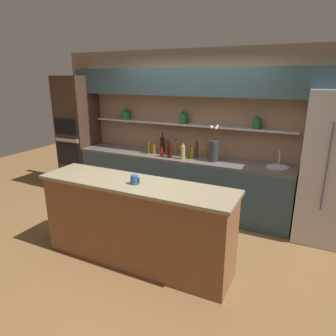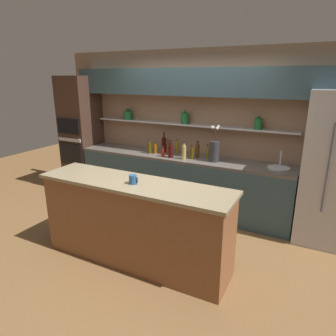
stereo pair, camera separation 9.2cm
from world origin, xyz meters
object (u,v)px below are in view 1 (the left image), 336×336
(oven_tower, at_px, (79,135))
(bottle_spirit_7, at_px, (167,149))
(bottle_wine_0, at_px, (162,144))
(bottle_sauce_6, at_px, (162,152))
(bottle_wine_8, at_px, (170,151))
(bottle_oil_2, at_px, (176,147))
(flower_vase, at_px, (213,150))
(sink_fixture, at_px, (278,166))
(bottle_oil_4, at_px, (148,148))
(bottle_oil_5, at_px, (191,153))
(bottle_oil_1, at_px, (206,152))
(bottle_spirit_3, at_px, (183,152))
(bottle_spirit_10, at_px, (196,150))
(coffee_mug, at_px, (134,180))
(bottle_sauce_9, at_px, (154,149))

(oven_tower, height_order, bottle_spirit_7, oven_tower)
(bottle_wine_0, bearing_deg, oven_tower, -175.67)
(bottle_sauce_6, bearing_deg, bottle_wine_8, 2.25)
(bottle_oil_2, bearing_deg, oven_tower, -175.42)
(flower_vase, height_order, bottle_sauce_6, flower_vase)
(flower_vase, distance_m, sink_fixture, 0.96)
(sink_fixture, bearing_deg, oven_tower, -179.82)
(bottle_oil_4, distance_m, bottle_oil_5, 0.78)
(flower_vase, bearing_deg, bottle_sauce_6, -172.82)
(bottle_wine_0, xyz_separation_m, bottle_oil_1, (0.79, 0.00, -0.05))
(bottle_spirit_3, relative_size, bottle_spirit_7, 1.12)
(bottle_oil_2, bearing_deg, bottle_sauce_6, -107.96)
(bottle_wine_0, height_order, bottle_oil_1, bottle_wine_0)
(oven_tower, distance_m, bottle_oil_2, 1.99)
(flower_vase, xyz_separation_m, bottle_wine_0, (-0.97, 0.19, -0.05))
(flower_vase, height_order, bottle_oil_4, flower_vase)
(flower_vase, xyz_separation_m, bottle_spirit_10, (-0.31, 0.09, -0.06))
(flower_vase, xyz_separation_m, sink_fixture, (0.94, 0.07, -0.15))
(flower_vase, height_order, bottle_spirit_3, flower_vase)
(bottle_spirit_7, relative_size, coffee_mug, 2.27)
(bottle_oil_1, height_order, bottle_spirit_3, bottle_spirit_3)
(bottle_wine_8, bearing_deg, bottle_oil_1, 29.58)
(bottle_wine_0, bearing_deg, coffee_mug, -72.29)
(bottle_oil_5, distance_m, bottle_wine_8, 0.34)
(sink_fixture, relative_size, bottle_wine_0, 0.92)
(bottle_sauce_6, xyz_separation_m, coffee_mug, (0.45, -1.53, 0.08))
(bottle_spirit_3, height_order, bottle_sauce_9, bottle_spirit_3)
(bottle_spirit_3, xyz_separation_m, bottle_spirit_10, (0.16, 0.19, -0.00))
(bottle_wine_8, bearing_deg, bottle_wine_0, 133.76)
(bottle_sauce_6, bearing_deg, sink_fixture, 5.55)
(bottle_oil_5, relative_size, bottle_spirit_7, 0.91)
(bottle_oil_2, xyz_separation_m, coffee_mug, (0.35, -1.85, 0.05))
(bottle_wine_8, bearing_deg, coffee_mug, -78.69)
(bottle_oil_2, bearing_deg, coffee_mug, -79.43)
(bottle_oil_1, relative_size, bottle_oil_4, 0.86)
(bottle_wine_8, bearing_deg, bottle_spirit_3, 1.90)
(flower_vase, xyz_separation_m, bottle_sauce_6, (-0.84, -0.11, -0.11))
(sink_fixture, xyz_separation_m, bottle_sauce_9, (-1.99, -0.05, 0.06))
(sink_fixture, bearing_deg, bottle_spirit_3, -173.54)
(bottle_spirit_3, xyz_separation_m, bottle_sauce_6, (-0.37, -0.01, -0.05))
(flower_vase, bearing_deg, bottle_spirit_3, -168.82)
(bottle_oil_4, relative_size, bottle_oil_5, 1.08)
(sink_fixture, relative_size, bottle_spirit_10, 1.16)
(flower_vase, relative_size, bottle_sauce_9, 2.89)
(bottle_oil_4, bearing_deg, bottle_sauce_9, 25.80)
(oven_tower, height_order, bottle_oil_1, oven_tower)
(bottle_wine_0, distance_m, bottle_spirit_10, 0.67)
(bottle_spirit_3, distance_m, coffee_mug, 1.55)
(bottle_oil_4, height_order, bottle_sauce_6, bottle_oil_4)
(sink_fixture, distance_m, bottle_oil_5, 1.31)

